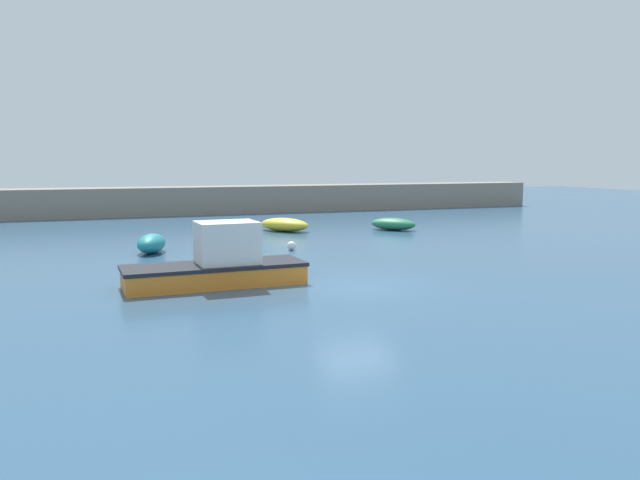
{
  "coord_description": "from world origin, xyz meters",
  "views": [
    {
      "loc": [
        -7.75,
        -17.89,
        3.99
      ],
      "look_at": [
        1.32,
        7.02,
        0.58
      ],
      "focal_mm": 35.0,
      "sensor_mm": 36.0,
      "label": 1
    }
  ],
  "objects_px": {
    "motorboat_grey_hull": "(219,264)",
    "open_tender_yellow": "(393,224)",
    "rowboat_white_midwater": "(284,225)",
    "fishing_dinghy_green": "(151,243)",
    "mooring_buoy_white": "(291,246)"
  },
  "relations": [
    {
      "from": "rowboat_white_midwater",
      "to": "mooring_buoy_white",
      "type": "distance_m",
      "value": 7.52
    },
    {
      "from": "motorboat_grey_hull",
      "to": "mooring_buoy_white",
      "type": "relative_size",
      "value": 14.58
    },
    {
      "from": "rowboat_white_midwater",
      "to": "fishing_dinghy_green",
      "type": "height_order",
      "value": "fishing_dinghy_green"
    },
    {
      "from": "open_tender_yellow",
      "to": "rowboat_white_midwater",
      "type": "bearing_deg",
      "value": -143.2
    },
    {
      "from": "open_tender_yellow",
      "to": "motorboat_grey_hull",
      "type": "bearing_deg",
      "value": -83.93
    },
    {
      "from": "motorboat_grey_hull",
      "to": "fishing_dinghy_green",
      "type": "relative_size",
      "value": 2.29
    },
    {
      "from": "rowboat_white_midwater",
      "to": "fishing_dinghy_green",
      "type": "distance_m",
      "value": 9.8
    },
    {
      "from": "fishing_dinghy_green",
      "to": "mooring_buoy_white",
      "type": "relative_size",
      "value": 6.35
    },
    {
      "from": "open_tender_yellow",
      "to": "mooring_buoy_white",
      "type": "distance_m",
      "value": 9.77
    },
    {
      "from": "motorboat_grey_hull",
      "to": "rowboat_white_midwater",
      "type": "height_order",
      "value": "motorboat_grey_hull"
    },
    {
      "from": "motorboat_grey_hull",
      "to": "open_tender_yellow",
      "type": "bearing_deg",
      "value": -137.53
    },
    {
      "from": "motorboat_grey_hull",
      "to": "fishing_dinghy_green",
      "type": "bearing_deg",
      "value": -82.16
    },
    {
      "from": "motorboat_grey_hull",
      "to": "rowboat_white_midwater",
      "type": "distance_m",
      "value": 15.28
    },
    {
      "from": "rowboat_white_midwater",
      "to": "fishing_dinghy_green",
      "type": "xyz_separation_m",
      "value": [
        -7.79,
        -5.94,
        0.04
      ]
    },
    {
      "from": "motorboat_grey_hull",
      "to": "mooring_buoy_white",
      "type": "distance_m",
      "value": 8.0
    }
  ]
}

